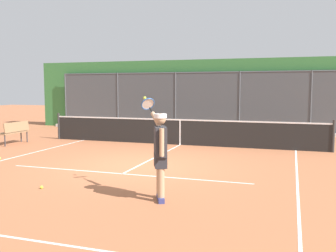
# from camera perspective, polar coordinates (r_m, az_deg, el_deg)

# --- Properties ---
(ground_plane) EXTENTS (60.00, 60.00, 0.00)m
(ground_plane) POSITION_cam_1_polar(r_m,az_deg,el_deg) (10.36, -4.46, -5.99)
(ground_plane) COLOR #A8603D
(court_line_markings) EXTENTS (8.22, 9.17, 0.01)m
(court_line_markings) POSITION_cam_1_polar(r_m,az_deg,el_deg) (9.14, -7.80, -7.60)
(court_line_markings) COLOR white
(court_line_markings) RESTS_ON ground
(fence_backdrop) EXTENTS (18.68, 1.37, 3.49)m
(fence_backdrop) POSITION_cam_1_polar(r_m,az_deg,el_deg) (18.88, 6.26, 4.57)
(fence_backdrop) COLOR #474C51
(fence_backdrop) RESTS_ON ground
(tennis_net) EXTENTS (10.57, 0.09, 1.07)m
(tennis_net) POSITION_cam_1_polar(r_m,az_deg,el_deg) (14.00, 1.84, -0.86)
(tennis_net) COLOR #2D2D2D
(tennis_net) RESTS_ON ground
(tennis_player) EXTENTS (0.88, 1.16, 1.93)m
(tennis_player) POSITION_cam_1_polar(r_m,az_deg,el_deg) (7.06, -1.22, -3.61)
(tennis_player) COLOR navy
(tennis_player) RESTS_ON ground
(tennis_ball_near_baseline) EXTENTS (0.07, 0.07, 0.07)m
(tennis_ball_near_baseline) POSITION_cam_1_polar(r_m,az_deg,el_deg) (12.27, -24.07, -4.48)
(tennis_ball_near_baseline) COLOR #D6E042
(tennis_ball_near_baseline) RESTS_ON ground
(tennis_ball_by_sideline) EXTENTS (0.07, 0.07, 0.07)m
(tennis_ball_by_sideline) POSITION_cam_1_polar(r_m,az_deg,el_deg) (8.44, -18.55, -8.77)
(tennis_ball_by_sideline) COLOR #CCDB33
(tennis_ball_by_sideline) RESTS_ON ground
(courtside_bench) EXTENTS (0.40, 1.30, 0.84)m
(courtside_bench) POSITION_cam_1_polar(r_m,az_deg,el_deg) (15.32, -22.17, -0.65)
(courtside_bench) COLOR #93704C
(courtside_bench) RESTS_ON ground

